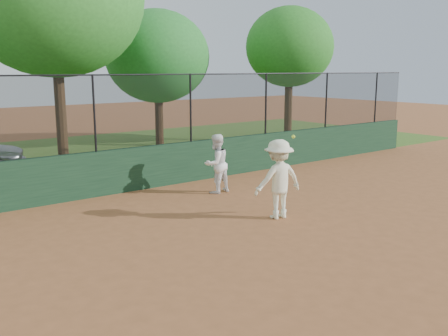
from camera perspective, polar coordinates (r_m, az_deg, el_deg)
ground at (r=9.13m, az=4.57°, el=-10.17°), size 80.00×80.00×0.00m
back_wall at (r=13.81m, az=-12.38°, el=-0.40°), size 26.00×0.20×1.20m
grass_strip at (r=19.43m, az=-19.98°, el=0.72°), size 36.00×12.00×0.01m
player_second at (r=13.51m, az=-0.90°, el=0.49°), size 0.86×0.71×1.61m
player_main at (r=11.27m, az=6.23°, el=-1.27°), size 1.26×0.88×1.89m
fence_assembly at (r=13.57m, az=-12.78°, el=6.36°), size 26.00×0.06×2.00m
tree_3 at (r=22.02m, az=-7.60°, el=12.50°), size 4.58×4.16×5.83m
tree_4 at (r=23.53m, az=7.52°, el=13.52°), size 4.19×3.81×6.12m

